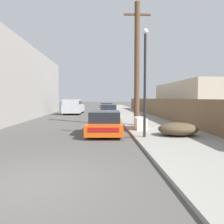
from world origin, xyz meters
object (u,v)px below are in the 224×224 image
(discarded_fridge, at_px, (140,123))
(parked_sports_car_red, at_px, (105,123))
(car_parked_mid, at_px, (107,111))
(street_lamp, at_px, (145,75))
(brush_pile, at_px, (178,129))
(pickup_truck, at_px, (73,107))
(utility_pole, at_px, (137,63))
(car_parked_far, at_px, (106,108))

(discarded_fridge, bearing_deg, parked_sports_car_red, -151.37)
(car_parked_mid, xyz_separation_m, street_lamp, (1.37, -12.54, 2.41))
(street_lamp, distance_m, brush_pile, 3.13)
(parked_sports_car_red, relative_size, brush_pile, 2.27)
(pickup_truck, bearing_deg, parked_sports_car_red, 104.63)
(parked_sports_car_red, xyz_separation_m, pickup_truck, (-3.62, 15.17, 0.33))
(utility_pole, distance_m, street_lamp, 4.90)
(pickup_truck, bearing_deg, brush_pile, 114.53)
(parked_sports_car_red, distance_m, brush_pile, 3.86)
(discarded_fridge, relative_size, utility_pole, 0.22)
(pickup_truck, xyz_separation_m, brush_pile, (7.18, -16.65, -0.47))
(discarded_fridge, relative_size, car_parked_far, 0.42)
(discarded_fridge, bearing_deg, car_parked_mid, 102.69)
(discarded_fridge, height_order, brush_pile, discarded_fridge)
(street_lamp, bearing_deg, brush_pile, 10.38)
(parked_sports_car_red, bearing_deg, brush_pile, -19.49)
(discarded_fridge, relative_size, car_parked_mid, 0.38)
(parked_sports_car_red, height_order, street_lamp, street_lamp)
(utility_pole, bearing_deg, parked_sports_car_red, -127.35)
(parked_sports_car_red, xyz_separation_m, car_parked_mid, (0.45, 10.74, 0.04))
(brush_pile, bearing_deg, car_parked_mid, 104.28)
(discarded_fridge, height_order, car_parked_mid, car_parked_mid)
(pickup_truck, distance_m, brush_pile, 18.14)
(car_parked_mid, xyz_separation_m, car_parked_far, (0.05, 8.06, -0.01))
(brush_pile, bearing_deg, car_parked_far, 98.59)
(car_parked_mid, bearing_deg, discarded_fridge, -83.28)
(discarded_fridge, relative_size, pickup_truck, 0.31)
(discarded_fridge, xyz_separation_m, parked_sports_car_red, (-2.15, -1.04, 0.12))
(car_parked_far, bearing_deg, parked_sports_car_red, -94.55)
(car_parked_mid, bearing_deg, utility_pole, -80.47)
(car_parked_far, bearing_deg, brush_pile, -84.44)
(car_parked_far, relative_size, brush_pile, 2.22)
(pickup_truck, relative_size, utility_pole, 0.70)
(pickup_truck, bearing_deg, utility_pole, 116.69)
(car_parked_mid, xyz_separation_m, utility_pole, (1.77, -7.83, 3.71))
(discarded_fridge, relative_size, brush_pile, 0.92)
(brush_pile, bearing_deg, discarded_fridge, 119.19)
(utility_pole, xyz_separation_m, brush_pile, (1.34, -4.39, -3.88))
(pickup_truck, height_order, brush_pile, pickup_truck)
(pickup_truck, relative_size, brush_pile, 2.94)
(car_parked_far, distance_m, street_lamp, 20.78)
(car_parked_mid, xyz_separation_m, brush_pile, (3.11, -12.22, -0.17))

